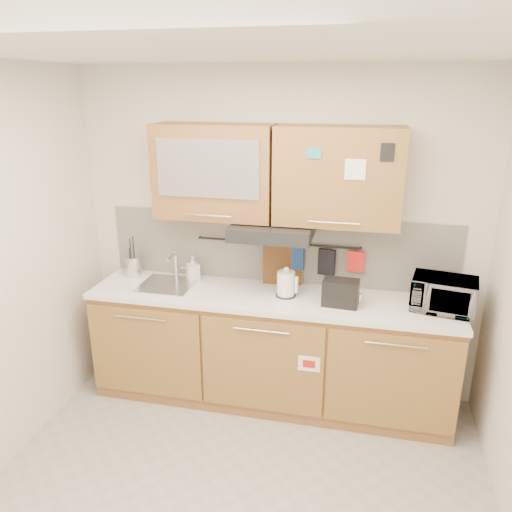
% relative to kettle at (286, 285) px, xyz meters
% --- Properties ---
extents(floor, '(3.20, 3.20, 0.00)m').
position_rel_kettle_xyz_m(floor, '(-0.12, -1.20, -1.01)').
color(floor, '#9E9993').
rests_on(floor, ground).
extents(ceiling, '(3.20, 3.20, 0.00)m').
position_rel_kettle_xyz_m(ceiling, '(-0.12, -1.20, 1.59)').
color(ceiling, white).
rests_on(ceiling, wall_back).
extents(wall_back, '(3.20, 0.00, 3.20)m').
position_rel_kettle_xyz_m(wall_back, '(-0.12, 0.30, 0.29)').
color(wall_back, silver).
rests_on(wall_back, ground).
extents(base_cabinet, '(2.80, 0.64, 0.88)m').
position_rel_kettle_xyz_m(base_cabinet, '(-0.12, -0.01, -0.61)').
color(base_cabinet, olive).
rests_on(base_cabinet, floor).
extents(countertop, '(2.82, 0.62, 0.04)m').
position_rel_kettle_xyz_m(countertop, '(-0.12, -0.01, -0.11)').
color(countertop, white).
rests_on(countertop, base_cabinet).
extents(backsplash, '(2.80, 0.02, 0.56)m').
position_rel_kettle_xyz_m(backsplash, '(-0.12, 0.29, 0.19)').
color(backsplash, silver).
rests_on(backsplash, countertop).
extents(upper_cabinets, '(1.82, 0.37, 0.70)m').
position_rel_kettle_xyz_m(upper_cabinets, '(-0.12, 0.12, 0.82)').
color(upper_cabinets, olive).
rests_on(upper_cabinets, wall_back).
extents(range_hood, '(0.60, 0.46, 0.10)m').
position_rel_kettle_xyz_m(range_hood, '(-0.12, 0.05, 0.41)').
color(range_hood, black).
rests_on(range_hood, upper_cabinets).
extents(sink, '(0.42, 0.40, 0.26)m').
position_rel_kettle_xyz_m(sink, '(-0.97, 0.01, -0.09)').
color(sink, silver).
rests_on(sink, countertop).
extents(utensil_rail, '(1.30, 0.02, 0.02)m').
position_rel_kettle_xyz_m(utensil_rail, '(-0.12, 0.25, 0.25)').
color(utensil_rail, black).
rests_on(utensil_rail, backsplash).
extents(utensil_crock, '(0.18, 0.18, 0.34)m').
position_rel_kettle_xyz_m(utensil_crock, '(-1.32, 0.14, -0.01)').
color(utensil_crock, silver).
rests_on(utensil_crock, countertop).
extents(kettle, '(0.18, 0.16, 0.24)m').
position_rel_kettle_xyz_m(kettle, '(0.00, 0.00, 0.00)').
color(kettle, white).
rests_on(kettle, countertop).
extents(toaster, '(0.27, 0.17, 0.19)m').
position_rel_kettle_xyz_m(toaster, '(0.41, -0.07, 0.01)').
color(toaster, black).
rests_on(toaster, countertop).
extents(microwave, '(0.48, 0.37, 0.24)m').
position_rel_kettle_xyz_m(microwave, '(1.13, 0.00, 0.03)').
color(microwave, '#999999').
rests_on(microwave, countertop).
extents(soap_bottle, '(0.13, 0.13, 0.21)m').
position_rel_kettle_xyz_m(soap_bottle, '(-0.80, 0.16, 0.01)').
color(soap_bottle, '#999999').
rests_on(soap_bottle, countertop).
extents(cutting_board, '(0.31, 0.06, 0.39)m').
position_rel_kettle_xyz_m(cutting_board, '(-0.07, 0.23, 0.03)').
color(cutting_board, brown).
rests_on(cutting_board, utensil_rail).
extents(oven_mitt, '(0.11, 0.05, 0.18)m').
position_rel_kettle_xyz_m(oven_mitt, '(0.05, 0.23, 0.13)').
color(oven_mitt, navy).
rests_on(oven_mitt, utensil_rail).
extents(dark_pouch, '(0.14, 0.06, 0.21)m').
position_rel_kettle_xyz_m(dark_pouch, '(0.28, 0.23, 0.12)').
color(dark_pouch, black).
rests_on(dark_pouch, utensil_rail).
extents(pot_holder, '(0.13, 0.03, 0.16)m').
position_rel_kettle_xyz_m(pot_holder, '(0.50, 0.23, 0.15)').
color(pot_holder, red).
rests_on(pot_holder, utensil_rail).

